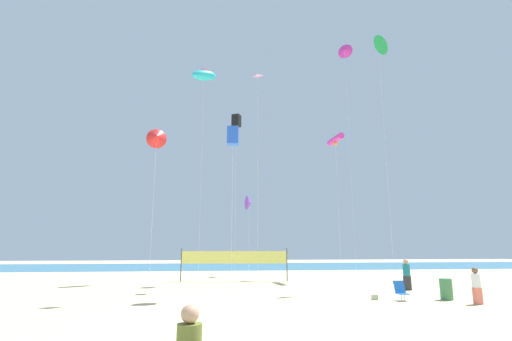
{
  "coord_description": "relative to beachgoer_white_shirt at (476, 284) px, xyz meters",
  "views": [
    {
      "loc": [
        -2.04,
        -15.96,
        2.46
      ],
      "look_at": [
        1.12,
        10.78,
        7.9
      ],
      "focal_mm": 26.72,
      "sensor_mm": 36.0,
      "label": 1
    }
  ],
  "objects": [
    {
      "name": "kite_cyan_inflatable",
      "position": [
        -12.6,
        13.53,
        15.64
      ],
      "size": [
        2.55,
        2.14,
        17.2
      ],
      "color": "silver",
      "rests_on": "ground"
    },
    {
      "name": "kite_red_delta",
      "position": [
        -14.58,
        2.72,
        7.05
      ],
      "size": [
        1.08,
        0.66,
        8.41
      ],
      "color": "silver",
      "rests_on": "ground"
    },
    {
      "name": "beach_handbag",
      "position": [
        -3.91,
        1.92,
        -0.73
      ],
      "size": [
        0.29,
        0.15,
        0.24
      ],
      "primitive_type": "cube",
      "color": "#99B28C",
      "rests_on": "ground"
    },
    {
      "name": "folding_beach_chair",
      "position": [
        -2.74,
        1.57,
        -0.38
      ],
      "size": [
        0.52,
        0.65,
        0.89
      ],
      "rotation": [
        0.0,
        0.0,
        -0.56
      ],
      "color": "#1959B2",
      "rests_on": "ground"
    },
    {
      "name": "kite_magenta_tube",
      "position": [
        -1.82,
        12.68,
        10.21
      ],
      "size": [
        0.72,
        2.35,
        11.34
      ],
      "color": "silver",
      "rests_on": "ground"
    },
    {
      "name": "kite_violet_delta",
      "position": [
        -8.33,
        18.18,
        5.57
      ],
      "size": [
        0.7,
        1.34,
        7.06
      ],
      "color": "silver",
      "rests_on": "ground"
    },
    {
      "name": "ground_plane",
      "position": [
        -9.72,
        -0.29,
        -0.85
      ],
      "size": [
        120.0,
        120.0,
        0.0
      ],
      "primitive_type": "plane",
      "color": "#D1BC89"
    },
    {
      "name": "kite_green_delta",
      "position": [
        -0.51,
        6.69,
        15.25
      ],
      "size": [
        1.48,
        0.98,
        16.83
      ],
      "color": "silver",
      "rests_on": "ground"
    },
    {
      "name": "beachgoer_white_shirt",
      "position": [
        0.0,
        0.0,
        0.0
      ],
      "size": [
        0.36,
        0.36,
        1.58
      ],
      "rotation": [
        0.0,
        0.0,
        2.98
      ],
      "color": "#EA7260",
      "rests_on": "ground"
    },
    {
      "name": "volleyball_net",
      "position": [
        -9.97,
        12.48,
        0.79
      ],
      "size": [
        7.82,
        0.68,
        2.4
      ],
      "color": "#4C4C51",
      "rests_on": "ground"
    },
    {
      "name": "ocean_band",
      "position": [
        -9.72,
        35.4,
        -0.84
      ],
      "size": [
        120.0,
        20.0,
        0.01
      ],
      "primitive_type": "cube",
      "color": "teal",
      "rests_on": "ground"
    },
    {
      "name": "kite_magenta_delta",
      "position": [
        0.87,
        16.6,
        20.41
      ],
      "size": [
        1.35,
        1.13,
        22.02
      ],
      "color": "silver",
      "rests_on": "ground"
    },
    {
      "name": "kite_blue_box",
      "position": [
        -10.69,
        3.46,
        7.48
      ],
      "size": [
        0.66,
        0.66,
        8.82
      ],
      "color": "silver",
      "rests_on": "ground"
    },
    {
      "name": "beachgoer_teal_shirt",
      "position": [
        -0.25,
        5.65,
        0.1
      ],
      "size": [
        0.41,
        0.41,
        1.77
      ],
      "rotation": [
        0.0,
        0.0,
        4.42
      ],
      "color": "#2D2D33",
      "rests_on": "ground"
    },
    {
      "name": "trash_barrel",
      "position": [
        -0.51,
        1.48,
        -0.35
      ],
      "size": [
        0.57,
        0.57,
        0.98
      ],
      "primitive_type": "cylinder",
      "color": "#3F7F4C",
      "rests_on": "ground"
    },
    {
      "name": "kite_black_box",
      "position": [
        -10.0,
        11.36,
        11.02
      ],
      "size": [
        0.78,
        0.78,
        12.36
      ],
      "color": "silver",
      "rests_on": "ground"
    },
    {
      "name": "kite_pink_diamond",
      "position": [
        -8.75,
        8.28,
        13.17
      ],
      "size": [
        0.87,
        0.87,
        14.41
      ],
      "color": "silver",
      "rests_on": "ground"
    }
  ]
}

